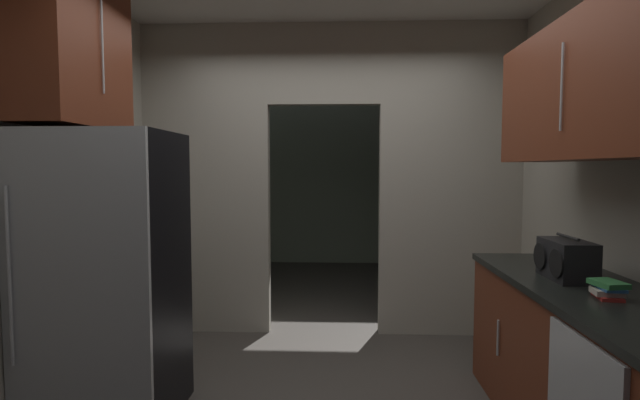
{
  "coord_description": "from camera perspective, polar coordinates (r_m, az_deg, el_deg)",
  "views": [
    {
      "loc": [
        0.08,
        -2.76,
        1.49
      ],
      "look_at": [
        -0.05,
        0.49,
        1.28
      ],
      "focal_mm": 26.71,
      "sensor_mm": 36.0,
      "label": 1
    }
  ],
  "objects": [
    {
      "name": "boombox",
      "position": [
        2.96,
        27.41,
        -6.36
      ],
      "size": [
        0.21,
        0.36,
        0.24
      ],
      "color": "black",
      "rests_on": "lower_cabinet_run"
    },
    {
      "name": "refrigerator",
      "position": [
        3.1,
        -24.13,
        -8.45
      ],
      "size": [
        0.78,
        0.72,
        1.7
      ],
      "color": "black",
      "rests_on": "ground"
    },
    {
      "name": "upper_cabinet_counterside",
      "position": [
        2.77,
        30.47,
        11.63
      ],
      "size": [
        0.36,
        1.79,
        0.72
      ],
      "color": "maroon"
    },
    {
      "name": "lower_cabinet_run",
      "position": [
        2.94,
        29.47,
        -17.6
      ],
      "size": [
        0.64,
        1.99,
        0.88
      ],
      "color": "maroon",
      "rests_on": "ground"
    },
    {
      "name": "adjoining_room_shell",
      "position": [
        6.45,
        1.62,
        2.82
      ],
      "size": [
        3.37,
        3.29,
        2.76
      ],
      "color": "gray",
      "rests_on": "ground"
    },
    {
      "name": "upper_cabinet_fridgeside",
      "position": [
        3.31,
        -27.55,
        16.44
      ],
      "size": [
        0.36,
        0.86,
        1.01
      ],
      "color": "maroon"
    },
    {
      "name": "book_stack",
      "position": [
        2.64,
        31.23,
        -9.13
      ],
      "size": [
        0.14,
        0.17,
        0.08
      ],
      "color": "red",
      "rests_on": "lower_cabinet_run"
    },
    {
      "name": "kitchen_partition",
      "position": [
        4.28,
        1.48,
        3.67
      ],
      "size": [
        3.37,
        0.12,
        2.76
      ],
      "color": "#ADA899",
      "rests_on": "ground"
    }
  ]
}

